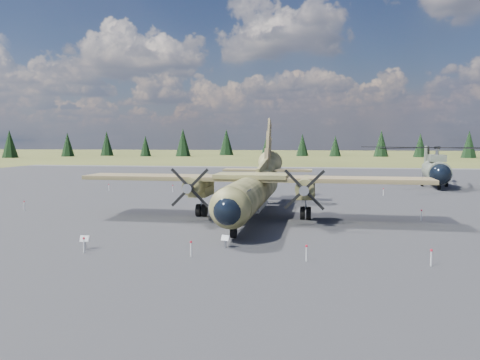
# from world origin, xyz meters

# --- Properties ---
(ground) EXTENTS (500.00, 500.00, 0.00)m
(ground) POSITION_xyz_m (0.00, 0.00, 0.00)
(ground) COLOR brown
(ground) RESTS_ON ground
(apron) EXTENTS (120.00, 120.00, 0.04)m
(apron) POSITION_xyz_m (0.00, 10.00, 0.00)
(apron) COLOR #59595E
(apron) RESTS_ON ground
(transport_plane) EXTENTS (26.74, 24.34, 8.84)m
(transport_plane) POSITION_xyz_m (3.64, -0.25, 2.54)
(transport_plane) COLOR #434424
(transport_plane) RESTS_ON ground
(helicopter_near) EXTENTS (23.26, 25.74, 5.32)m
(helicopter_near) POSITION_xyz_m (24.05, 26.60, 3.77)
(helicopter_near) COLOR gray
(helicopter_near) RESTS_ON ground
(info_placard_left) EXTENTS (0.52, 0.24, 0.80)m
(info_placard_left) POSITION_xyz_m (-4.32, -12.79, 0.53)
(info_placard_left) COLOR gray
(info_placard_left) RESTS_ON ground
(info_placard_right) EXTENTS (0.51, 0.33, 0.74)m
(info_placard_right) POSITION_xyz_m (3.39, -11.16, 0.49)
(info_placard_right) COLOR gray
(info_placard_right) RESTS_ON ground
(barrier_fence) EXTENTS (33.12, 29.62, 0.85)m
(barrier_fence) POSITION_xyz_m (-0.46, -0.08, 0.51)
(barrier_fence) COLOR silver
(barrier_fence) RESTS_ON ground
(treeline) EXTENTS (300.90, 317.06, 10.97)m
(treeline) POSITION_xyz_m (-0.16, 1.40, 4.70)
(treeline) COLOR black
(treeline) RESTS_ON ground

